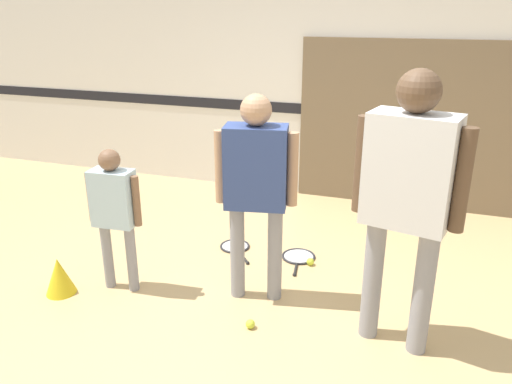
# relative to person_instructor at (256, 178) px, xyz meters

# --- Properties ---
(ground_plane) EXTENTS (16.00, 16.00, 0.00)m
(ground_plane) POSITION_rel_person_instructor_xyz_m (0.09, -0.06, -0.97)
(ground_plane) COLOR tan
(wall_back) EXTENTS (16.00, 0.07, 3.20)m
(wall_back) POSITION_rel_person_instructor_xyz_m (0.09, 2.43, 0.62)
(wall_back) COLOR silver
(wall_back) RESTS_ON ground_plane
(wall_panel) EXTENTS (2.73, 0.05, 1.83)m
(wall_panel) POSITION_rel_person_instructor_xyz_m (1.11, 2.37, -0.06)
(wall_panel) COLOR #756047
(wall_panel) RESTS_ON ground_plane
(person_instructor) EXTENTS (0.59, 0.33, 1.58)m
(person_instructor) POSITION_rel_person_instructor_xyz_m (0.00, 0.00, 0.00)
(person_instructor) COLOR gray
(person_instructor) RESTS_ON ground_plane
(person_student_left) EXTENTS (0.44, 0.20, 1.15)m
(person_student_left) POSITION_rel_person_instructor_xyz_m (-1.06, -0.24, -0.26)
(person_student_left) COLOR gray
(person_student_left) RESTS_ON ground_plane
(person_student_right) EXTENTS (0.67, 0.39, 1.81)m
(person_student_right) POSITION_rel_person_instructor_xyz_m (1.05, -0.24, 0.14)
(person_student_right) COLOR gray
(person_student_right) RESTS_ON ground_plane
(racket_spare_on_floor) EXTENTS (0.35, 0.53, 0.03)m
(racket_spare_on_floor) POSITION_rel_person_instructor_xyz_m (0.16, 0.71, -0.96)
(racket_spare_on_floor) COLOR #28282D
(racket_spare_on_floor) RESTS_ON ground_plane
(racket_second_spare) EXTENTS (0.44, 0.49, 0.03)m
(racket_second_spare) POSITION_rel_person_instructor_xyz_m (-0.45, 0.72, -0.96)
(racket_second_spare) COLOR #28282D
(racket_second_spare) RESTS_ON ground_plane
(tennis_ball_near_instructor) EXTENTS (0.07, 0.07, 0.07)m
(tennis_ball_near_instructor) POSITION_rel_person_instructor_xyz_m (0.10, -0.41, -0.94)
(tennis_ball_near_instructor) COLOR #CCE038
(tennis_ball_near_instructor) RESTS_ON ground_plane
(tennis_ball_by_spare_racket) EXTENTS (0.07, 0.07, 0.07)m
(tennis_ball_by_spare_racket) POSITION_rel_person_instructor_xyz_m (0.29, 0.62, -0.94)
(tennis_ball_by_spare_racket) COLOR #CCE038
(tennis_ball_by_spare_racket) RESTS_ON ground_plane
(training_cone) EXTENTS (0.23, 0.23, 0.30)m
(training_cone) POSITION_rel_person_instructor_xyz_m (-1.47, -0.46, -0.82)
(training_cone) COLOR yellow
(training_cone) RESTS_ON ground_plane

